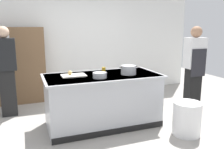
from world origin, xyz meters
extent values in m
plane|color=#9E9991|center=(0.00, 0.00, 0.00)|extent=(10.00, 10.00, 0.00)
cube|color=white|center=(0.00, 2.10, 1.50)|extent=(6.40, 0.12, 3.00)
cube|color=#B7BABF|center=(0.00, 0.00, 0.45)|extent=(1.90, 0.90, 0.90)
cube|color=#B7BABF|center=(0.00, 0.00, 0.89)|extent=(1.98, 0.98, 0.03)
cube|color=black|center=(0.00, -0.46, 0.05)|extent=(1.90, 0.01, 0.10)
cube|color=silver|center=(-0.48, 0.09, 0.91)|extent=(0.40, 0.28, 0.02)
sphere|color=tan|center=(-0.54, 0.11, 0.96)|extent=(0.07, 0.07, 0.07)
cylinder|color=#B7BABF|center=(0.44, -0.11, 0.98)|extent=(0.26, 0.26, 0.15)
cube|color=black|center=(0.29, -0.11, 1.03)|extent=(0.04, 0.02, 0.01)
cube|color=black|center=(0.58, -0.11, 1.03)|extent=(0.04, 0.02, 0.01)
cylinder|color=#B7BABF|center=(-0.12, -0.21, 0.95)|extent=(0.22, 0.22, 0.09)
cylinder|color=yellow|center=(0.08, 0.18, 0.95)|extent=(0.07, 0.07, 0.10)
cylinder|color=white|center=(1.13, -0.86, 0.27)|extent=(0.44, 0.44, 0.54)
cube|color=black|center=(1.92, -0.01, 0.45)|extent=(0.28, 0.20, 0.90)
cube|color=silver|center=(1.92, -0.01, 1.20)|extent=(0.38, 0.24, 0.60)
sphere|color=#A87A5B|center=(1.92, -0.01, 1.61)|extent=(0.22, 0.22, 0.22)
cube|color=#232328|center=(1.92, -0.13, 1.02)|extent=(0.34, 0.02, 0.54)
cube|color=black|center=(-1.56, 1.07, 0.45)|extent=(0.28, 0.20, 0.90)
cube|color=black|center=(-1.56, 1.07, 1.20)|extent=(0.38, 0.24, 0.60)
sphere|color=#D3AA8C|center=(-1.56, 1.07, 1.61)|extent=(0.22, 0.22, 0.22)
cube|color=brown|center=(-1.34, 1.80, 0.85)|extent=(1.10, 0.28, 1.70)
cube|color=purple|center=(-1.61, 1.64, 1.40)|extent=(0.08, 0.03, 0.31)
cube|color=white|center=(-1.52, 1.64, 1.39)|extent=(0.07, 0.03, 0.30)
camera|label=1|loc=(-1.24, -3.70, 1.72)|focal=37.38mm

